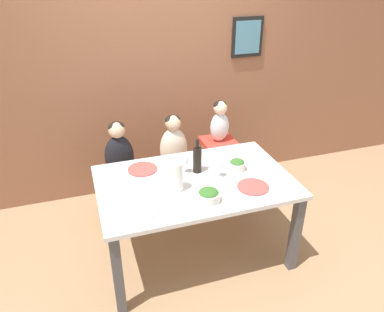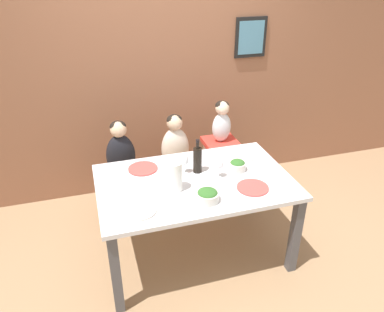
{
  "view_description": "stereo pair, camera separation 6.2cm",
  "coord_description": "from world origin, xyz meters",
  "views": [
    {
      "loc": [
        -0.81,
        -2.39,
        2.31
      ],
      "look_at": [
        0.0,
        0.07,
        0.92
      ],
      "focal_mm": 35.0,
      "sensor_mm": 36.0,
      "label": 1
    },
    {
      "loc": [
        -0.75,
        -2.41,
        2.31
      ],
      "look_at": [
        0.0,
        0.07,
        0.92
      ],
      "focal_mm": 35.0,
      "sensor_mm": 36.0,
      "label": 2
    }
  ],
  "objects": [
    {
      "name": "ground_plane",
      "position": [
        0.0,
        0.0,
        0.0
      ],
      "size": [
        14.0,
        14.0,
        0.0
      ],
      "primitive_type": "plane",
      "color": "#9E7A56"
    },
    {
      "name": "wall_back",
      "position": [
        0.0,
        1.24,
        1.35
      ],
      "size": [
        10.0,
        0.09,
        2.7
      ],
      "color": "#8E5B42",
      "rests_on": "ground_plane"
    },
    {
      "name": "dining_table",
      "position": [
        0.0,
        0.0,
        0.65
      ],
      "size": [
        1.53,
        0.97,
        0.74
      ],
      "color": "silver",
      "rests_on": "ground_plane"
    },
    {
      "name": "chair_far_left",
      "position": [
        -0.5,
        0.72,
        0.38
      ],
      "size": [
        0.39,
        0.4,
        0.46
      ],
      "color": "silver",
      "rests_on": "ground_plane"
    },
    {
      "name": "chair_far_center",
      "position": [
        0.02,
        0.72,
        0.38
      ],
      "size": [
        0.39,
        0.4,
        0.46
      ],
      "color": "silver",
      "rests_on": "ground_plane"
    },
    {
      "name": "chair_right_highchair",
      "position": [
        0.5,
        0.72,
        0.53
      ],
      "size": [
        0.33,
        0.34,
        0.69
      ],
      "color": "silver",
      "rests_on": "ground_plane"
    },
    {
      "name": "person_child_left",
      "position": [
        -0.5,
        0.72,
        0.73
      ],
      "size": [
        0.27,
        0.17,
        0.56
      ],
      "color": "black",
      "rests_on": "chair_far_left"
    },
    {
      "name": "person_child_center",
      "position": [
        0.02,
        0.72,
        0.73
      ],
      "size": [
        0.27,
        0.17,
        0.56
      ],
      "color": "beige",
      "rests_on": "chair_far_center"
    },
    {
      "name": "person_baby_right",
      "position": [
        0.5,
        0.72,
        0.91
      ],
      "size": [
        0.19,
        0.14,
        0.42
      ],
      "color": "silver",
      "rests_on": "chair_right_highchair"
    },
    {
      "name": "wine_bottle",
      "position": [
        0.06,
        0.12,
        0.86
      ],
      "size": [
        0.07,
        0.07,
        0.29
      ],
      "color": "black",
      "rests_on": "dining_table"
    },
    {
      "name": "paper_towel_roll",
      "position": [
        -0.18,
        -0.09,
        0.86
      ],
      "size": [
        0.11,
        0.11,
        0.24
      ],
      "color": "white",
      "rests_on": "dining_table"
    },
    {
      "name": "wine_glass_near",
      "position": [
        0.2,
        -0.01,
        0.86
      ],
      "size": [
        0.07,
        0.07,
        0.16
      ],
      "color": "white",
      "rests_on": "dining_table"
    },
    {
      "name": "wine_glass_far",
      "position": [
        -0.04,
        0.14,
        0.86
      ],
      "size": [
        0.07,
        0.07,
        0.16
      ],
      "color": "white",
      "rests_on": "dining_table"
    },
    {
      "name": "salad_bowl_large",
      "position": [
        0.01,
        -0.3,
        0.79
      ],
      "size": [
        0.17,
        0.17,
        0.09
      ],
      "color": "silver",
      "rests_on": "dining_table"
    },
    {
      "name": "salad_bowl_small",
      "position": [
        0.38,
        0.05,
        0.79
      ],
      "size": [
        0.14,
        0.14,
        0.09
      ],
      "color": "silver",
      "rests_on": "dining_table"
    },
    {
      "name": "dinner_plate_front_left",
      "position": [
        -0.49,
        -0.28,
        0.75
      ],
      "size": [
        0.24,
        0.24,
        0.01
      ],
      "color": "silver",
      "rests_on": "dining_table"
    },
    {
      "name": "dinner_plate_back_left",
      "position": [
        -0.36,
        0.29,
        0.75
      ],
      "size": [
        0.24,
        0.24,
        0.01
      ],
      "color": "#D14C47",
      "rests_on": "dining_table"
    },
    {
      "name": "dinner_plate_back_right",
      "position": [
        0.52,
        0.26,
        0.75
      ],
      "size": [
        0.24,
        0.24,
        0.01
      ],
      "color": "silver",
      "rests_on": "dining_table"
    },
    {
      "name": "dinner_plate_front_right",
      "position": [
        0.39,
        -0.24,
        0.75
      ],
      "size": [
        0.24,
        0.24,
        0.01
      ],
      "color": "#D14C47",
      "rests_on": "dining_table"
    }
  ]
}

